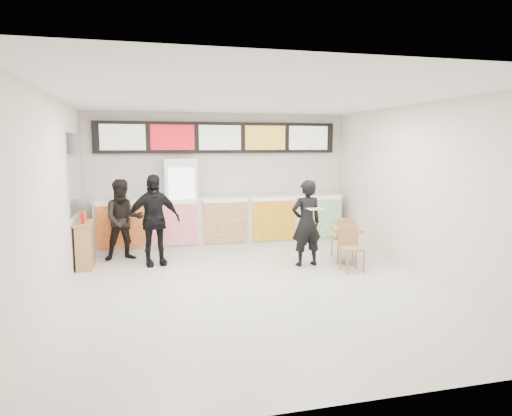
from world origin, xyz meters
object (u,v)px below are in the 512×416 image
object	(u,v)px
service_counter	(223,221)
cafe_table	(347,239)
customer_main	(306,223)
condiment_ledge	(85,244)
drinks_fridge	(181,204)
customer_left	(123,220)
customer_mid	(153,220)

from	to	relation	value
service_counter	cafe_table	xyz separation A→B (m)	(2.05, -2.13, -0.09)
customer_main	condiment_ledge	bearing A→B (deg)	-16.96
customer_main	condiment_ledge	world-z (taller)	customer_main
service_counter	drinks_fridge	distance (m)	1.03
customer_main	customer_left	xyz separation A→B (m)	(-3.37, 1.30, -0.01)
customer_main	customer_left	size ratio (longest dim) A/B	1.01
condiment_ledge	customer_mid	bearing A→B (deg)	-6.07
drinks_fridge	customer_mid	size ratio (longest dim) A/B	1.15
customer_left	cafe_table	world-z (taller)	customer_left
service_counter	condiment_ledge	bearing A→B (deg)	-157.51
cafe_table	customer_mid	bearing A→B (deg)	-177.93
drinks_fridge	customer_left	bearing A→B (deg)	-147.40
customer_main	customer_mid	distance (m)	2.90
customer_mid	cafe_table	size ratio (longest dim) A/B	1.18
condiment_ledge	cafe_table	bearing A→B (deg)	-11.15
customer_left	cafe_table	bearing A→B (deg)	-26.92
condiment_ledge	customer_left	bearing A→B (deg)	31.31
service_counter	condiment_ledge	xyz separation A→B (m)	(-2.82, -1.17, -0.13)
service_counter	cafe_table	distance (m)	2.95
customer_main	service_counter	bearing A→B (deg)	-63.54
customer_main	customer_mid	bearing A→B (deg)	-19.63
drinks_fridge	cafe_table	xyz separation A→B (m)	(2.98, -2.14, -0.51)
customer_mid	cafe_table	world-z (taller)	customer_mid
service_counter	customer_left	world-z (taller)	customer_left
drinks_fridge	cafe_table	distance (m)	3.71
customer_main	cafe_table	distance (m)	0.88
customer_main	customer_left	world-z (taller)	customer_main
service_counter	customer_mid	size ratio (longest dim) A/B	3.19
customer_left	cafe_table	xyz separation A→B (m)	(4.18, -1.38, -0.32)
drinks_fridge	condiment_ledge	distance (m)	2.30
customer_mid	customer_main	bearing A→B (deg)	-25.75
drinks_fridge	customer_mid	world-z (taller)	drinks_fridge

